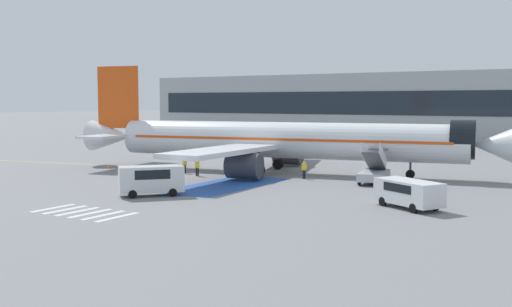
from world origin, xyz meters
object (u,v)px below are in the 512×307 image
boarding_stairs_forward (374,173)px  ground_crew_0 (197,166)px  service_van_1 (151,178)px  ground_crew_2 (304,169)px  airliner (278,140)px  ground_crew_1 (185,164)px  baggage_cart (160,172)px  traffic_cone_0 (109,166)px  service_van_0 (409,191)px  terminal_building (461,107)px  fuel_tanker (306,140)px

boarding_stairs_forward → ground_crew_0: boarding_stairs_forward is taller
service_van_1 → ground_crew_2: 16.08m
airliner → ground_crew_2: bearing=46.5°
boarding_stairs_forward → ground_crew_0: 16.88m
ground_crew_1 → baggage_cart: bearing=146.7°
traffic_cone_0 → service_van_0: bearing=-10.3°
traffic_cone_0 → airliner: bearing=20.2°
ground_crew_1 → traffic_cone_0: 9.69m
boarding_stairs_forward → terminal_building: (-7.10, 61.09, 5.27)m
ground_crew_0 → airliner: bearing=-165.0°
ground_crew_2 → fuel_tanker: bearing=55.9°
fuel_tanker → ground_crew_0: size_ratio=6.36×
service_van_1 → traffic_cone_0: bearing=-174.2°
service_van_1 → ground_crew_0: bearing=152.1°
traffic_cone_0 → terminal_building: size_ratio=0.00×
terminal_building → service_van_0: bearing=-79.2°
fuel_tanker → ground_crew_1: bearing=-177.9°
ground_crew_2 → baggage_cart: bearing=137.6°
service_van_1 → terminal_building: (4.77, 76.84, 4.87)m
ground_crew_1 → ground_crew_2: (12.08, 2.68, -0.01)m
boarding_stairs_forward → traffic_cone_0: (-28.35, -4.16, -0.73)m
service_van_0 → ground_crew_1: (-25.23, 7.30, -0.18)m
service_van_1 → ground_crew_1: size_ratio=2.87×
ground_crew_1 → terminal_building: size_ratio=0.01×
baggage_cart → terminal_building: 67.82m
ground_crew_0 → boarding_stairs_forward: bearing=158.9°
baggage_cart → terminal_building: size_ratio=0.02×
ground_crew_2 → boarding_stairs_forward: bearing=-56.4°
service_van_0 → ground_crew_0: bearing=104.1°
service_van_0 → ground_crew_0: 23.66m
boarding_stairs_forward → ground_crew_2: bearing=173.2°
service_van_1 → terminal_building: bearing=127.4°
service_van_1 → airliner: bearing=128.3°
boarding_stairs_forward → ground_crew_0: (-16.33, -4.28, -0.01)m
ground_crew_2 → terminal_building: terminal_building is taller
ground_crew_1 → boarding_stairs_forward: bearing=-74.0°
airliner → baggage_cart: 12.25m
service_van_1 → traffic_cone_0: size_ratio=10.79×
ground_crew_2 → terminal_building: (-0.45, 61.63, 5.27)m
service_van_0 → ground_crew_1: bearing=103.3°
fuel_tanker → traffic_cone_0: (-8.54, -29.47, -1.57)m
boarding_stairs_forward → service_van_1: size_ratio=1.13×
service_van_1 → ground_crew_0: 12.30m
ground_crew_1 → terminal_building: 65.56m
airliner → boarding_stairs_forward: bearing=67.2°
terminal_building → baggage_cart: bearing=-101.3°
ground_crew_2 → traffic_cone_0: 22.01m
airliner → terminal_building: size_ratio=0.34×
baggage_cart → ground_crew_0: bearing=53.4°
baggage_cart → boarding_stairs_forward: bearing=55.4°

